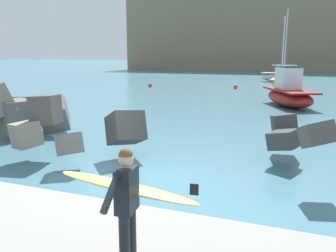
{
  "coord_description": "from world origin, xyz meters",
  "views": [
    {
      "loc": [
        4.22,
        -7.71,
        3.2
      ],
      "look_at": [
        1.08,
        0.5,
        1.4
      ],
      "focal_mm": 37.27,
      "sensor_mm": 36.0,
      "label": 1
    }
  ],
  "objects_px": {
    "boat_near_left": "(281,82)",
    "mooring_buoy_middle": "(236,87)",
    "boat_mid_left": "(289,94)",
    "surfer_with_board": "(127,198)",
    "mooring_buoy_inner": "(150,85)",
    "boat_near_centre": "(281,77)"
  },
  "relations": [
    {
      "from": "surfer_with_board",
      "to": "mooring_buoy_middle",
      "type": "xyz_separation_m",
      "value": [
        -3.83,
        29.69,
        -1.06
      ]
    },
    {
      "from": "surfer_with_board",
      "to": "mooring_buoy_middle",
      "type": "height_order",
      "value": "surfer_with_board"
    },
    {
      "from": "boat_near_left",
      "to": "mooring_buoy_middle",
      "type": "bearing_deg",
      "value": -145.32
    },
    {
      "from": "boat_mid_left",
      "to": "boat_near_left",
      "type": "bearing_deg",
      "value": 95.59
    },
    {
      "from": "mooring_buoy_inner",
      "to": "boat_mid_left",
      "type": "bearing_deg",
      "value": -33.6
    },
    {
      "from": "surfer_with_board",
      "to": "boat_near_left",
      "type": "relative_size",
      "value": 0.31
    },
    {
      "from": "boat_near_centre",
      "to": "mooring_buoy_inner",
      "type": "height_order",
      "value": "boat_near_centre"
    },
    {
      "from": "surfer_with_board",
      "to": "boat_near_left",
      "type": "xyz_separation_m",
      "value": [
        0.12,
        32.42,
        -0.74
      ]
    },
    {
      "from": "mooring_buoy_middle",
      "to": "boat_near_left",
      "type": "bearing_deg",
      "value": 34.68
    },
    {
      "from": "boat_near_centre",
      "to": "mooring_buoy_middle",
      "type": "bearing_deg",
      "value": -108.3
    },
    {
      "from": "surfer_with_board",
      "to": "mooring_buoy_middle",
      "type": "bearing_deg",
      "value": 97.35
    },
    {
      "from": "boat_mid_left",
      "to": "mooring_buoy_middle",
      "type": "height_order",
      "value": "boat_mid_left"
    },
    {
      "from": "boat_mid_left",
      "to": "mooring_buoy_middle",
      "type": "bearing_deg",
      "value": 116.78
    },
    {
      "from": "boat_near_left",
      "to": "boat_mid_left",
      "type": "xyz_separation_m",
      "value": [
        1.28,
        -13.11,
        0.25
      ]
    },
    {
      "from": "surfer_with_board",
      "to": "boat_mid_left",
      "type": "relative_size",
      "value": 0.39
    },
    {
      "from": "mooring_buoy_inner",
      "to": "surfer_with_board",
      "type": "bearing_deg",
      "value": -66.7
    },
    {
      "from": "boat_near_centre",
      "to": "mooring_buoy_middle",
      "type": "xyz_separation_m",
      "value": [
        -3.49,
        -10.54,
        -0.41
      ]
    },
    {
      "from": "surfer_with_board",
      "to": "mooring_buoy_inner",
      "type": "distance_m",
      "value": 30.91
    },
    {
      "from": "boat_near_centre",
      "to": "mooring_buoy_inner",
      "type": "distance_m",
      "value": 16.79
    },
    {
      "from": "surfer_with_board",
      "to": "boat_near_centre",
      "type": "xyz_separation_m",
      "value": [
        -0.34,
        40.23,
        -0.65
      ]
    },
    {
      "from": "surfer_with_board",
      "to": "boat_near_left",
      "type": "distance_m",
      "value": 32.43
    },
    {
      "from": "boat_near_left",
      "to": "mooring_buoy_middle",
      "type": "height_order",
      "value": "boat_near_left"
    }
  ]
}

